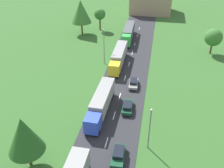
{
  "coord_description": "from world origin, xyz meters",
  "views": [
    {
      "loc": [
        6.35,
        -4.87,
        29.21
      ],
      "look_at": [
        -1.94,
        38.96,
        1.67
      ],
      "focal_mm": 40.82,
      "sensor_mm": 36.0,
      "label": 1
    }
  ],
  "objects": [
    {
      "name": "lamppost_second",
      "position": [
        6.51,
        24.18,
        4.21
      ],
      "size": [
        0.36,
        0.36,
        7.48
      ],
      "color": "slate",
      "rests_on": "ground"
    },
    {
      "name": "car_third",
      "position": [
        2.43,
        20.98,
        0.88
      ],
      "size": [
        1.91,
        4.45,
        1.59
      ],
      "color": "#19472D",
      "rests_on": "road"
    },
    {
      "name": "tree_oak",
      "position": [
        -9.78,
        17.61,
        5.77
      ],
      "size": [
        5.0,
        5.0,
        8.54
      ],
      "color": "#513823",
      "rests_on": "ground"
    },
    {
      "name": "lane_marking_centre",
      "position": [
        0.0,
        19.82,
        0.07
      ],
      "size": [
        0.16,
        119.27,
        0.01
      ],
      "color": "white",
      "rests_on": "road"
    },
    {
      "name": "distant_building",
      "position": [
        2.41,
        99.24,
        4.47
      ],
      "size": [
        15.82,
        13.54,
        8.95
      ],
      "primitive_type": "cube",
      "color": "#9E846B",
      "rests_on": "ground"
    },
    {
      "name": "road",
      "position": [
        0.0,
        24.5,
        0.03
      ],
      "size": [
        10.0,
        140.0,
        0.06
      ],
      "primitive_type": "cube",
      "color": "#2B2B30",
      "rests_on": "ground"
    },
    {
      "name": "car_fifth",
      "position": [
        2.25,
        41.55,
        0.82
      ],
      "size": [
        2.01,
        4.26,
        1.47
      ],
      "color": "gray",
      "rests_on": "road"
    },
    {
      "name": "tree_elm",
      "position": [
        -17.55,
        70.08,
        7.13
      ],
      "size": [
        6.25,
        6.25,
        10.59
      ],
      "color": "#513823",
      "rests_on": "ground"
    },
    {
      "name": "tree_ash",
      "position": [
        20.8,
        62.16,
        4.57
      ],
      "size": [
        4.59,
        4.59,
        6.88
      ],
      "color": "#513823",
      "rests_on": "ground"
    },
    {
      "name": "car_fourth",
      "position": [
        2.15,
        33.01,
        0.83
      ],
      "size": [
        2.0,
        4.59,
        1.47
      ],
      "color": "#19472D",
      "rests_on": "road"
    },
    {
      "name": "truck_fourth",
      "position": [
        -2.37,
        68.02,
        2.21
      ],
      "size": [
        2.84,
        14.26,
        3.72
      ],
      "color": "green",
      "rests_on": "road"
    },
    {
      "name": "lamppost_third",
      "position": [
        -6.2,
        51.11,
        4.96
      ],
      "size": [
        0.36,
        0.36,
        8.95
      ],
      "color": "slate",
      "rests_on": "ground"
    },
    {
      "name": "tree_pine",
      "position": [
        -12.76,
        74.91,
        5.2
      ],
      "size": [
        3.64,
        3.64,
        7.09
      ],
      "color": "#513823",
      "rests_on": "ground"
    },
    {
      "name": "truck_second",
      "position": [
        -2.57,
        31.54,
        2.17
      ],
      "size": [
        2.75,
        13.45,
        3.72
      ],
      "color": "blue",
      "rests_on": "road"
    },
    {
      "name": "truck_third",
      "position": [
        -2.55,
        50.96,
        2.19
      ],
      "size": [
        2.53,
        13.73,
        3.77
      ],
      "color": "yellow",
      "rests_on": "road"
    }
  ]
}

